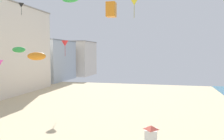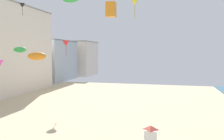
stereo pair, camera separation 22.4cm
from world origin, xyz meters
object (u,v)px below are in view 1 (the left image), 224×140
Objects in this scene: kite_orange_parafoil at (36,56)px; kite_black_delta at (21,5)px; kite_yellow_delta at (134,2)px; kite_green_parafoil_2 at (19,50)px; lifeguard_stand at (151,133)px; kite_orange_box at (111,10)px; kite_red_delta at (65,43)px.

kite_orange_parafoil is 1.10× the size of kite_black_delta.
kite_yellow_delta reaches higher than kite_orange_parafoil.
kite_yellow_delta reaches higher than kite_green_parafoil_2.
kite_green_parafoil_2 is (-20.28, 9.38, 7.78)m from lifeguard_stand.
kite_orange_box reaches higher than kite_green_parafoil_2.
kite_green_parafoil_2 is at bearing 132.80° from kite_orange_parafoil.
kite_orange_parafoil is 0.91× the size of kite_green_parafoil_2.
kite_green_parafoil_2 is (-4.08, -7.31, -1.18)m from kite_red_delta.
kite_orange_box is at bearing -95.13° from kite_yellow_delta.
kite_orange_box is (-3.98, 0.97, 11.44)m from lifeguard_stand.
kite_orange_box is (7.28, 1.34, 4.46)m from kite_orange_parafoil.
kite_black_delta reaches higher than kite_green_parafoil_2.
lifeguard_stand is 0.96× the size of kite_yellow_delta.
kite_yellow_delta is 15.49m from kite_orange_parafoil.
kite_yellow_delta reaches higher than kite_red_delta.
kite_black_delta reaches higher than kite_orange_box.
kite_green_parafoil_2 is at bearing -175.80° from kite_yellow_delta.
kite_red_delta is 20.07m from kite_orange_box.
kite_red_delta is 9.22m from kite_black_delta.
kite_green_parafoil_2 is (-9.02, 9.75, 0.81)m from kite_orange_parafoil.
kite_red_delta is at bearing 60.85° from kite_green_parafoil_2.
kite_orange_parafoil is at bearing -175.84° from lifeguard_stand.
lifeguard_stand is 28.09m from kite_black_delta.
kite_yellow_delta is 18.38m from kite_green_parafoil_2.
kite_yellow_delta is at bearing 84.87° from kite_orange_box.
lifeguard_stand is 1.37× the size of kite_black_delta.
kite_orange_box reaches higher than kite_orange_parafoil.
kite_orange_box is (-0.87, -9.67, -2.76)m from kite_yellow_delta.
lifeguard_stand is 18.01m from kite_yellow_delta.
kite_yellow_delta is at bearing -2.31° from kite_black_delta.
lifeguard_stand is at bearing 1.88° from kite_orange_parafoil.
kite_red_delta is 17.87m from kite_orange_parafoil.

